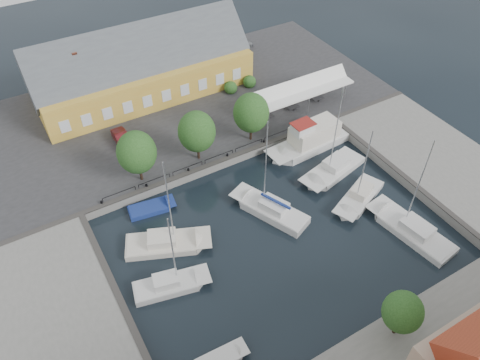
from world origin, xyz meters
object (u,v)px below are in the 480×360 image
at_px(east_boat_b, 359,198).
at_px(launch_sw, 221,360).
at_px(west_boat_c, 170,286).
at_px(west_boat_b, 166,244).
at_px(car_silver, 241,45).
at_px(trawler, 310,141).
at_px(east_boat_c, 411,231).
at_px(warehouse, 138,70).
at_px(center_sailboat, 271,211).
at_px(launch_nw, 151,209).
at_px(car_red, 122,139).
at_px(tent_canopy, 301,90).
at_px(east_boat_a, 333,170).

relative_size(east_boat_b, launch_sw, 2.37).
bearing_deg(west_boat_c, west_boat_b, 70.37).
bearing_deg(east_boat_b, car_silver, 81.50).
height_order(trawler, east_boat_c, east_boat_c).
distance_m(warehouse, east_boat_b, 33.05).
height_order(center_sailboat, west_boat_c, center_sailboat).
distance_m(east_boat_b, launch_nw, 22.26).
relative_size(west_boat_c, launch_nw, 1.87).
distance_m(center_sailboat, west_boat_c, 13.21).
height_order(car_red, trawler, trawler).
bearing_deg(launch_sw, car_red, 85.12).
bearing_deg(tent_canopy, east_boat_c, -95.64).
bearing_deg(east_boat_b, east_boat_a, 84.95).
distance_m(center_sailboat, east_boat_a, 9.87).
bearing_deg(west_boat_c, center_sailboat, 13.52).
bearing_deg(tent_canopy, east_boat_b, -102.85).
bearing_deg(warehouse, east_boat_c, -68.46).
height_order(center_sailboat, east_boat_a, east_boat_a).
relative_size(center_sailboat, west_boat_b, 1.05).
relative_size(warehouse, west_boat_b, 2.49).
bearing_deg(trawler, center_sailboat, -146.12).
height_order(trawler, launch_sw, trawler).
relative_size(car_red, launch_sw, 0.98).
distance_m(east_boat_a, east_boat_b, 4.94).
height_order(car_silver, east_boat_c, east_boat_c).
height_order(center_sailboat, launch_sw, center_sailboat).
height_order(car_red, center_sailboat, center_sailboat).
distance_m(car_silver, west_boat_b, 38.66).
height_order(warehouse, west_boat_b, west_boat_b).
height_order(car_silver, west_boat_b, west_boat_b).
height_order(car_silver, trawler, trawler).
height_order(east_boat_b, east_boat_c, east_boat_c).
xyz_separation_m(center_sailboat, east_boat_c, (10.76, -9.43, -0.11)).
height_order(tent_canopy, launch_nw, tent_canopy).
distance_m(warehouse, launch_sw, 39.56).
relative_size(east_boat_c, west_boat_b, 1.04).
xyz_separation_m(center_sailboat, trawler, (10.02, 6.73, 0.65)).
xyz_separation_m(east_boat_a, west_boat_c, (-22.55, -4.85, -0.00)).
bearing_deg(east_boat_b, tent_canopy, 77.15).
bearing_deg(west_boat_c, tent_canopy, 32.11).
xyz_separation_m(tent_canopy, east_boat_a, (-3.28, -11.37, -3.42)).
relative_size(east_boat_a, east_boat_c, 1.03).
xyz_separation_m(launch_sw, launch_nw, (1.49, 18.22, -0.00)).
relative_size(center_sailboat, east_boat_c, 1.01).
height_order(car_silver, launch_sw, car_silver).
distance_m(tent_canopy, west_boat_c, 30.69).
xyz_separation_m(tent_canopy, launch_nw, (-23.61, -6.31, -3.59)).
height_order(center_sailboat, east_boat_c, center_sailboat).
relative_size(car_red, west_boat_b, 0.38).
relative_size(car_silver, center_sailboat, 0.34).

